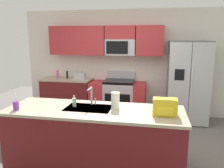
# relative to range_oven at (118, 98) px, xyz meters

# --- Properties ---
(ground_plane) EXTENTS (9.00, 9.00, 0.00)m
(ground_plane) POSITION_rel_range_oven_xyz_m (0.11, -1.80, -0.44)
(ground_plane) COLOR #66605B
(ground_plane) RESTS_ON ground
(kitchen_wall_unit) EXTENTS (5.20, 0.43, 2.60)m
(kitchen_wall_unit) POSITION_rel_range_oven_xyz_m (-0.04, 0.28, 1.03)
(kitchen_wall_unit) COLOR silver
(kitchen_wall_unit) RESTS_ON ground
(back_counter) EXTENTS (1.27, 0.63, 0.90)m
(back_counter) POSITION_rel_range_oven_xyz_m (-1.32, -0.00, 0.01)
(back_counter) COLOR maroon
(back_counter) RESTS_ON ground
(range_oven) EXTENTS (1.36, 0.61, 1.10)m
(range_oven) POSITION_rel_range_oven_xyz_m (0.00, 0.00, 0.00)
(range_oven) COLOR #B7BABF
(range_oven) RESTS_ON ground
(refrigerator) EXTENTS (0.90, 0.76, 1.85)m
(refrigerator) POSITION_rel_range_oven_xyz_m (1.62, -0.07, 0.48)
(refrigerator) COLOR #4C4F54
(refrigerator) RESTS_ON ground
(island_counter) EXTENTS (2.59, 0.88, 0.90)m
(island_counter) POSITION_rel_range_oven_xyz_m (0.04, -2.32, 0.01)
(island_counter) COLOR maroon
(island_counter) RESTS_ON ground
(toaster) EXTENTS (0.28, 0.16, 0.18)m
(toaster) POSITION_rel_range_oven_xyz_m (-0.96, -0.05, 0.55)
(toaster) COLOR #B7BABF
(toaster) RESTS_ON back_counter
(pepper_mill) EXTENTS (0.05, 0.05, 0.20)m
(pepper_mill) POSITION_rel_range_oven_xyz_m (-1.31, -0.00, 0.56)
(pepper_mill) COLOR black
(pepper_mill) RESTS_ON back_counter
(bottle_pink) EXTENTS (0.06, 0.06, 0.21)m
(bottle_pink) POSITION_rel_range_oven_xyz_m (-1.56, -0.03, 0.56)
(bottle_pink) COLOR #EA4C93
(bottle_pink) RESTS_ON back_counter
(sink_faucet) EXTENTS (0.08, 0.21, 0.28)m
(sink_faucet) POSITION_rel_range_oven_xyz_m (-0.06, -2.13, 0.62)
(sink_faucet) COLOR #B7BABF
(sink_faucet) RESTS_ON island_counter
(drink_cup_purple) EXTENTS (0.08, 0.08, 0.24)m
(drink_cup_purple) POSITION_rel_range_oven_xyz_m (-1.05, -2.56, 0.52)
(drink_cup_purple) COLOR purple
(drink_cup_purple) RESTS_ON island_counter
(soap_dispenser) EXTENTS (0.06, 0.06, 0.17)m
(soap_dispenser) POSITION_rel_range_oven_xyz_m (-0.29, -2.25, 0.53)
(soap_dispenser) COLOR #A5D8B2
(soap_dispenser) RESTS_ON island_counter
(paper_towel_roll) EXTENTS (0.12, 0.12, 0.24)m
(paper_towel_roll) POSITION_rel_range_oven_xyz_m (0.33, -2.22, 0.58)
(paper_towel_roll) COLOR white
(paper_towel_roll) RESTS_ON island_counter
(backpack) EXTENTS (0.32, 0.22, 0.23)m
(backpack) POSITION_rel_range_oven_xyz_m (1.04, -2.38, 0.57)
(backpack) COLOR yellow
(backpack) RESTS_ON island_counter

